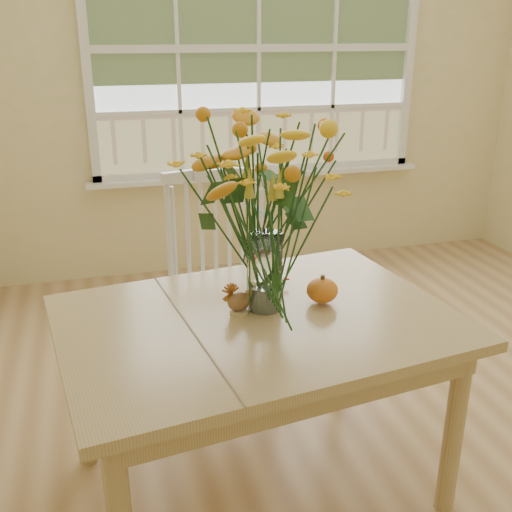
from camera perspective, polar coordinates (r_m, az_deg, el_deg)
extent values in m
cube|color=#A98051|center=(2.77, 13.39, -16.98)|extent=(4.00, 4.50, 0.01)
cube|color=beige|center=(4.30, 0.12, 16.54)|extent=(4.00, 0.02, 2.70)
cube|color=silver|center=(4.28, 0.18, 19.20)|extent=(2.20, 0.00, 1.60)
cube|color=white|center=(4.33, 0.37, 7.74)|extent=(2.42, 0.12, 0.03)
cube|color=tan|center=(2.11, 0.15, -6.29)|extent=(1.47, 1.14, 0.04)
cube|color=tan|center=(2.14, 0.14, -7.96)|extent=(1.33, 1.00, 0.10)
cylinder|color=tan|center=(2.50, -16.30, -12.09)|extent=(0.07, 0.07, 0.68)
cylinder|color=tan|center=(2.30, 18.32, -15.50)|extent=(0.07, 0.07, 0.68)
cylinder|color=tan|center=(2.83, 7.94, -7.33)|extent=(0.07, 0.07, 0.68)
cube|color=white|center=(2.78, -3.16, -4.15)|extent=(0.51, 0.48, 0.05)
cube|color=white|center=(2.86, -3.88, 2.38)|extent=(0.48, 0.07, 0.55)
cylinder|color=white|center=(2.73, -6.35, -10.88)|extent=(0.04, 0.04, 0.47)
cylinder|color=white|center=(3.03, -7.11, -7.48)|extent=(0.04, 0.04, 0.47)
cylinder|color=white|center=(2.79, 1.39, -10.07)|extent=(0.04, 0.04, 0.47)
cylinder|color=white|center=(3.08, -0.17, -6.83)|extent=(0.04, 0.04, 0.47)
cylinder|color=white|center=(2.11, 0.85, -1.50)|extent=(0.12, 0.12, 0.28)
ellipsoid|color=orange|center=(2.20, 6.32, -3.38)|extent=(0.12, 0.12, 0.09)
cylinder|color=#CCB78C|center=(2.13, -1.64, -5.25)|extent=(0.07, 0.07, 0.01)
ellipsoid|color=brown|center=(2.11, -1.65, -4.35)|extent=(0.09, 0.08, 0.07)
ellipsoid|color=#38160F|center=(2.30, 1.02, -2.53)|extent=(0.07, 0.07, 0.06)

